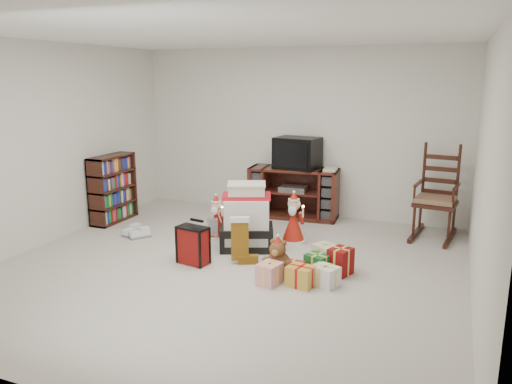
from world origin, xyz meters
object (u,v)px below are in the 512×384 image
(gift_pile, at_px, (247,221))
(crt_television, at_px, (297,153))
(santa_figurine, at_px, (293,223))
(mrs_claus_figurine, at_px, (216,221))
(tv_stand, at_px, (294,193))
(red_suitcase, at_px, (193,245))
(teddy_bear, at_px, (278,260))
(rocking_chair, at_px, (435,204))
(gift_cluster, at_px, (309,267))
(sneaker_pair, at_px, (136,233))
(bookshelf, at_px, (113,190))

(gift_pile, bearing_deg, crt_television, 62.80)
(crt_television, bearing_deg, gift_pile, -87.57)
(santa_figurine, bearing_deg, crt_television, 105.64)
(santa_figurine, distance_m, mrs_claus_figurine, 1.02)
(tv_stand, relative_size, mrs_claus_figurine, 2.31)
(tv_stand, bearing_deg, red_suitcase, -105.66)
(red_suitcase, distance_m, santa_figurine, 1.41)
(crt_television, bearing_deg, teddy_bear, -69.62)
(tv_stand, xyz_separation_m, rocking_chair, (2.01, -0.19, 0.06))
(gift_pile, height_order, crt_television, crt_television)
(santa_figurine, xyz_separation_m, crt_television, (-0.32, 1.14, 0.73))
(tv_stand, bearing_deg, rocking_chair, -9.71)
(gift_pile, height_order, teddy_bear, gift_pile)
(tv_stand, relative_size, rocking_chair, 1.06)
(gift_pile, relative_size, gift_cluster, 0.82)
(gift_pile, bearing_deg, rocking_chair, 11.12)
(sneaker_pair, xyz_separation_m, crt_television, (1.69, 1.68, 0.93))
(sneaker_pair, height_order, gift_cluster, gift_cluster)
(teddy_bear, height_order, santa_figurine, santa_figurine)
(rocking_chair, height_order, gift_cluster, rocking_chair)
(red_suitcase, relative_size, mrs_claus_figurine, 0.88)
(teddy_bear, xyz_separation_m, gift_cluster, (0.32, 0.06, -0.06))
(red_suitcase, bearing_deg, sneaker_pair, 163.98)
(santa_figurine, xyz_separation_m, mrs_claus_figurine, (-0.99, -0.20, -0.03))
(bookshelf, height_order, gift_pile, bookshelf)
(santa_figurine, relative_size, crt_television, 0.98)
(red_suitcase, xyz_separation_m, santa_figurine, (0.82, 1.14, 0.03))
(red_suitcase, bearing_deg, santa_figurine, 64.74)
(bookshelf, height_order, mrs_claus_figurine, bookshelf)
(santa_figurine, xyz_separation_m, gift_cluster, (0.51, -1.04, -0.14))
(santa_figurine, height_order, mrs_claus_figurine, santa_figurine)
(gift_cluster, xyz_separation_m, crt_television, (-0.82, 2.18, 0.87))
(gift_pile, height_order, red_suitcase, gift_pile)
(teddy_bear, bearing_deg, santa_figurine, 99.47)
(tv_stand, bearing_deg, crt_television, -0.68)
(bookshelf, xyz_separation_m, santa_figurine, (2.75, 0.04, -0.21))
(mrs_claus_figurine, height_order, crt_television, crt_television)
(mrs_claus_figurine, bearing_deg, santa_figurine, 11.42)
(red_suitcase, height_order, sneaker_pair, red_suitcase)
(rocking_chair, xyz_separation_m, gift_pile, (-2.11, -1.37, -0.08))
(teddy_bear, distance_m, crt_television, 2.43)
(rocking_chair, distance_m, gift_cluster, 2.31)
(rocking_chair, relative_size, red_suitcase, 2.49)
(crt_television, bearing_deg, tv_stand, -168.64)
(sneaker_pair, distance_m, crt_television, 2.56)
(red_suitcase, height_order, teddy_bear, red_suitcase)
(sneaker_pair, bearing_deg, gift_cluster, 9.86)
(santa_figurine, bearing_deg, sneaker_pair, -164.74)
(tv_stand, bearing_deg, teddy_bear, -80.55)
(teddy_bear, xyz_separation_m, mrs_claus_figurine, (-1.18, 0.90, 0.05))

